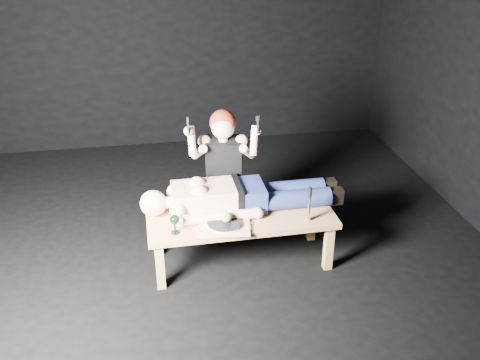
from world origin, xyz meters
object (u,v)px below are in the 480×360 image
Objects in this scene: table at (241,239)px; lying_man at (244,192)px; kneeling_woman at (224,170)px; goblet at (175,224)px; carving_knife at (309,204)px; serving_tray at (224,226)px.

lying_man reaches higher than table.
kneeling_woman is 7.89× the size of goblet.
carving_knife reaches higher than goblet.
serving_tray is (-0.16, -0.16, 0.24)m from table.
lying_man is at bearing 54.68° from serving_tray.
carving_knife is (0.68, -0.01, 0.14)m from serving_tray.
carving_knife is at bearing -18.95° from table.
table is at bearing 161.05° from carving_knife.
lying_man is 5.41× the size of carving_knife.
serving_tray is 0.39m from goblet.
kneeling_woman is (-0.11, 0.37, 0.04)m from lying_man.
lying_man is 0.56m from carving_knife.
table is 3.85× the size of serving_tray.
goblet is 1.07m from carving_knife.
carving_knife reaches higher than table.
lying_man reaches higher than serving_tray.
kneeling_woman is at bearing 54.44° from goblet.
goblet is (-0.59, -0.31, -0.06)m from lying_man.
table is 1.22× the size of kneeling_woman.
kneeling_woman is 0.69m from serving_tray.
lying_man is (0.05, 0.14, 0.36)m from table.
lying_man is at bearing 146.07° from carving_knife.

